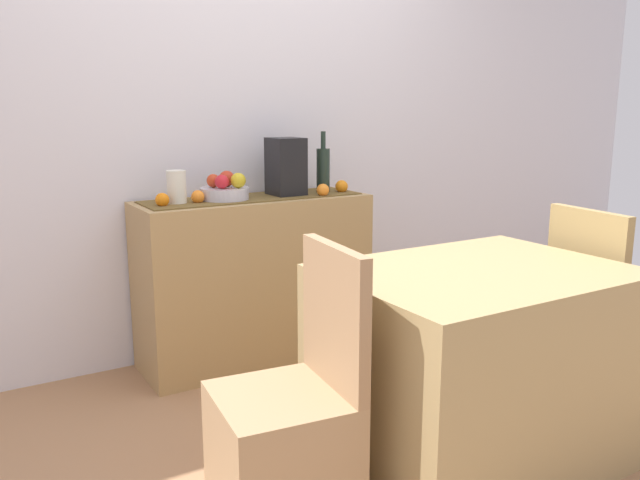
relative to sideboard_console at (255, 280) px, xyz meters
The scene contains 19 objects.
ground_plane 1.02m from the sideboard_console, 87.62° to the right, with size 6.40×6.40×0.02m, color #A47651.
room_wall_rear 0.96m from the sideboard_console, 81.62° to the left, with size 6.40×0.06×2.70m, color silver.
sideboard_console is the anchor object (origin of this frame).
table_runner 0.43m from the sideboard_console, behind, with size 1.12×0.32×0.01m, color brown.
fruit_bowl 0.49m from the sideboard_console, behind, with size 0.24×0.24×0.06m, color silver.
apple_right 0.56m from the sideboard_console, 167.65° to the right, with size 0.07×0.07×0.07m, color red.
apple_left 0.56m from the sideboard_console, behind, with size 0.07×0.07×0.07m, color #BD3819.
apple_center 0.55m from the sideboard_console, 165.71° to the left, with size 0.08×0.08×0.08m, color #B9311C.
apple_front 0.54m from the sideboard_console, 152.09° to the right, with size 0.08×0.08×0.08m, color gold.
wine_bottle 0.69m from the sideboard_console, ahead, with size 0.07×0.07×0.33m.
coffee_maker 0.61m from the sideboard_console, ahead, with size 0.16×0.18×0.30m, color black.
ceramic_vase 0.65m from the sideboard_console, behind, with size 0.09×0.09×0.16m, color silver.
orange_loose_far 0.68m from the sideboard_console, ahead, with size 0.07×0.07×0.07m, color orange.
orange_loose_end 0.55m from the sideboard_console, behind, with size 0.06×0.06×0.06m, color orange.
orange_loose_near_bowl 0.59m from the sideboard_console, 19.90° to the right, with size 0.07×0.07×0.07m, color orange.
orange_loose_mid 0.67m from the sideboard_console, behind, with size 0.07×0.07×0.07m, color orange.
dining_table 1.35m from the sideboard_console, 78.47° to the right, with size 1.06×0.80×0.74m, color tan.
chair_near_window 1.43m from the sideboard_console, 111.58° to the right, with size 0.44×0.44×0.90m.
chair_by_corner 1.70m from the sideboard_console, 51.15° to the right, with size 0.44×0.44×0.90m.
Camera 1 is at (-1.42, -2.02, 1.31)m, focal length 36.00 mm.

